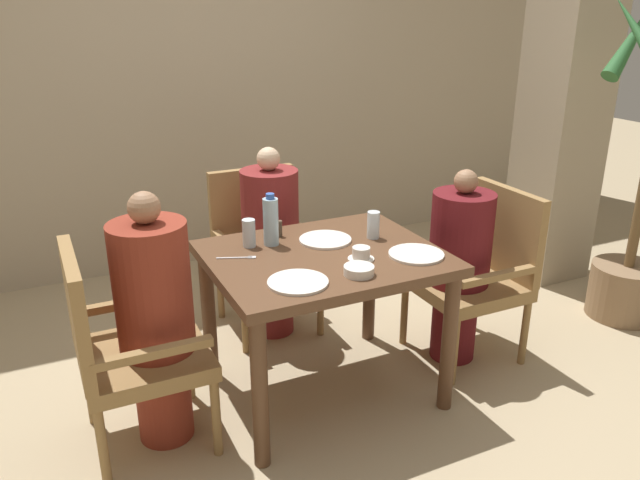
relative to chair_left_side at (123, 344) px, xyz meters
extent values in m
plane|color=tan|center=(0.93, 0.00, -0.50)|extent=(16.00, 16.00, 0.00)
cube|color=tan|center=(0.93, 1.98, 0.90)|extent=(8.00, 0.06, 2.80)
cube|color=tan|center=(3.03, 0.68, 0.85)|extent=(0.44, 0.44, 2.70)
cube|color=brown|center=(0.93, 0.00, 0.22)|extent=(1.05, 0.86, 0.05)
cylinder|color=brown|center=(0.46, -0.37, -0.15)|extent=(0.07, 0.07, 0.69)
cylinder|color=brown|center=(1.40, -0.37, -0.15)|extent=(0.07, 0.07, 0.69)
cylinder|color=brown|center=(0.46, 0.37, -0.15)|extent=(0.07, 0.07, 0.69)
cylinder|color=brown|center=(1.40, 0.37, -0.15)|extent=(0.07, 0.07, 0.69)
cube|color=olive|center=(0.08, 0.00, -0.09)|extent=(0.52, 0.52, 0.07)
cube|color=olive|center=(-0.16, 0.00, 0.19)|extent=(0.05, 0.52, 0.48)
cube|color=olive|center=(0.08, 0.24, 0.07)|extent=(0.47, 0.04, 0.04)
cube|color=olive|center=(0.08, -0.24, 0.07)|extent=(0.47, 0.04, 0.04)
cylinder|color=olive|center=(0.31, 0.23, -0.31)|extent=(0.04, 0.04, 0.37)
cylinder|color=olive|center=(0.31, -0.23, -0.31)|extent=(0.04, 0.04, 0.37)
cylinder|color=olive|center=(-0.15, 0.23, -0.31)|extent=(0.04, 0.04, 0.37)
cylinder|color=olive|center=(-0.15, -0.23, -0.31)|extent=(0.04, 0.04, 0.37)
cylinder|color=maroon|center=(0.14, 0.00, -0.27)|extent=(0.24, 0.24, 0.44)
cylinder|color=maroon|center=(0.14, 0.00, 0.23)|extent=(0.32, 0.32, 0.56)
sphere|color=#997051|center=(0.14, 0.00, 0.58)|extent=(0.13, 0.13, 0.13)
cube|color=olive|center=(0.93, 0.75, -0.09)|extent=(0.52, 0.52, 0.07)
cube|color=olive|center=(0.93, 0.99, 0.19)|extent=(0.52, 0.05, 0.48)
cube|color=olive|center=(1.17, 0.75, 0.07)|extent=(0.04, 0.47, 0.04)
cube|color=olive|center=(0.69, 0.75, 0.07)|extent=(0.04, 0.47, 0.04)
cylinder|color=olive|center=(1.16, 0.52, -0.31)|extent=(0.04, 0.04, 0.37)
cylinder|color=olive|center=(0.70, 0.52, -0.31)|extent=(0.04, 0.04, 0.37)
cylinder|color=olive|center=(1.16, 0.98, -0.31)|extent=(0.04, 0.04, 0.37)
cylinder|color=olive|center=(0.70, 0.98, -0.31)|extent=(0.04, 0.04, 0.37)
cylinder|color=maroon|center=(0.93, 0.69, -0.27)|extent=(0.24, 0.24, 0.44)
cylinder|color=maroon|center=(0.93, 0.69, 0.21)|extent=(0.32, 0.32, 0.53)
sphere|color=beige|center=(0.93, 0.69, 0.55)|extent=(0.13, 0.13, 0.13)
cube|color=olive|center=(1.78, 0.00, -0.09)|extent=(0.52, 0.52, 0.07)
cube|color=olive|center=(2.02, 0.00, 0.19)|extent=(0.05, 0.52, 0.48)
cube|color=olive|center=(1.78, -0.24, 0.07)|extent=(0.47, 0.04, 0.04)
cube|color=olive|center=(1.78, 0.24, 0.07)|extent=(0.47, 0.04, 0.04)
cylinder|color=olive|center=(1.55, -0.23, -0.31)|extent=(0.04, 0.04, 0.37)
cylinder|color=olive|center=(1.55, 0.23, -0.31)|extent=(0.04, 0.04, 0.37)
cylinder|color=olive|center=(2.01, -0.23, -0.31)|extent=(0.04, 0.04, 0.37)
cylinder|color=olive|center=(2.01, 0.23, -0.31)|extent=(0.04, 0.04, 0.37)
cylinder|color=#5B1419|center=(1.72, 0.00, -0.27)|extent=(0.24, 0.24, 0.44)
cylinder|color=#5B1419|center=(1.72, 0.00, 0.19)|extent=(0.32, 0.32, 0.49)
sphere|color=#997051|center=(1.72, 0.00, 0.50)|extent=(0.12, 0.12, 0.12)
cylinder|color=#896B4C|center=(2.96, -0.06, -0.33)|extent=(0.42, 0.42, 0.33)
cone|color=#2D6633|center=(2.92, 0.14, 1.18)|extent=(0.49, 0.19, 0.52)
cylinder|color=white|center=(0.69, -0.25, 0.25)|extent=(0.25, 0.25, 0.01)
cylinder|color=white|center=(1.01, 0.14, 0.25)|extent=(0.25, 0.25, 0.01)
cylinder|color=white|center=(1.30, -0.21, 0.25)|extent=(0.25, 0.25, 0.01)
cylinder|color=white|center=(1.05, -0.14, 0.25)|extent=(0.12, 0.12, 0.01)
cylinder|color=white|center=(1.05, -0.14, 0.28)|extent=(0.08, 0.08, 0.05)
cylinder|color=white|center=(0.96, -0.28, 0.27)|extent=(0.13, 0.13, 0.04)
cylinder|color=#A3C6DB|center=(0.75, 0.21, 0.36)|extent=(0.07, 0.07, 0.23)
cylinder|color=#3359B2|center=(0.75, 0.21, 0.49)|extent=(0.04, 0.04, 0.03)
cylinder|color=silver|center=(1.24, 0.08, 0.32)|extent=(0.06, 0.06, 0.13)
cylinder|color=silver|center=(0.65, 0.23, 0.32)|extent=(0.06, 0.06, 0.13)
cylinder|color=white|center=(0.79, 0.30, 0.29)|extent=(0.03, 0.03, 0.09)
cylinder|color=#4C3D2D|center=(0.83, 0.30, 0.29)|extent=(0.03, 0.03, 0.08)
cube|color=silver|center=(0.54, 0.12, 0.25)|extent=(0.15, 0.07, 0.00)
cube|color=silver|center=(0.61, 0.09, 0.25)|extent=(0.04, 0.04, 0.00)
camera|label=1|loc=(-0.23, -2.40, 1.32)|focal=35.00mm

